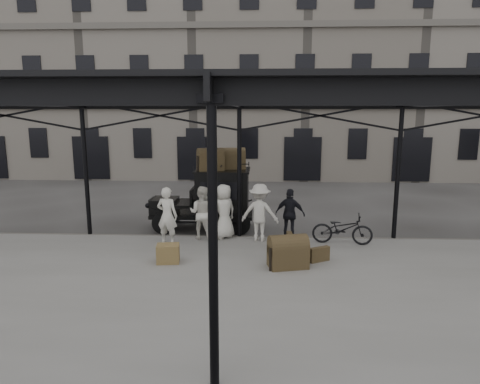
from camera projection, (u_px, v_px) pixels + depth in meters
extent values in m
plane|color=#383533|center=(236.00, 261.00, 12.12)|extent=(120.00, 120.00, 0.00)
cube|color=slate|center=(231.00, 287.00, 10.14)|extent=(28.00, 8.00, 0.15)
cylinder|color=black|center=(239.00, 176.00, 13.68)|extent=(0.14, 0.14, 4.30)
cylinder|color=black|center=(213.00, 258.00, 6.03)|extent=(0.14, 0.14, 4.30)
cube|color=black|center=(239.00, 102.00, 13.25)|extent=(22.00, 0.10, 0.45)
cube|color=black|center=(211.00, 88.00, 5.59)|extent=(22.00, 0.10, 0.45)
cube|color=black|center=(231.00, 90.00, 9.59)|extent=(22.50, 9.00, 0.08)
cube|color=silver|center=(231.00, 87.00, 9.57)|extent=(18.00, 7.00, 0.04)
cube|color=slate|center=(251.00, 68.00, 28.49)|extent=(64.00, 8.00, 14.00)
cylinder|color=black|center=(163.00, 223.00, 14.71)|extent=(0.80, 0.10, 0.80)
cylinder|color=black|center=(172.00, 213.00, 16.12)|extent=(0.80, 0.10, 0.80)
cylinder|color=black|center=(239.00, 224.00, 14.59)|extent=(0.80, 0.10, 0.80)
cylinder|color=black|center=(241.00, 214.00, 16.01)|extent=(0.80, 0.10, 0.80)
cube|color=black|center=(202.00, 214.00, 15.33)|extent=(3.60, 1.25, 0.12)
cube|color=black|center=(165.00, 206.00, 15.34)|extent=(0.90, 1.00, 0.55)
cube|color=black|center=(152.00, 206.00, 15.36)|extent=(0.06, 0.70, 0.55)
cube|color=black|center=(187.00, 203.00, 15.28)|extent=(0.70, 1.30, 0.10)
cube|color=black|center=(223.00, 193.00, 15.15)|extent=(1.80, 1.45, 1.55)
cube|color=black|center=(221.00, 191.00, 14.40)|extent=(1.40, 0.02, 0.60)
cube|color=black|center=(223.00, 170.00, 15.00)|extent=(1.90, 1.55, 0.06)
imported|color=silver|center=(167.00, 216.00, 13.07)|extent=(0.73, 0.57, 1.78)
imported|color=silver|center=(202.00, 213.00, 13.62)|extent=(0.95, 0.81, 1.71)
imported|color=beige|center=(224.00, 211.00, 13.72)|extent=(1.01, 0.98, 1.75)
imported|color=black|center=(290.00, 214.00, 13.63)|extent=(1.03, 0.65, 1.63)
imported|color=beige|center=(260.00, 213.00, 13.41)|extent=(1.28, 0.88, 1.82)
imported|color=black|center=(342.00, 229.00, 13.15)|extent=(1.90, 0.89, 0.96)
imported|color=black|center=(212.00, 148.00, 14.77)|extent=(0.69, 0.83, 1.51)
cube|color=olive|center=(168.00, 253.00, 11.56)|extent=(0.65, 0.53, 0.50)
cube|color=#4B3C23|center=(290.00, 241.00, 12.76)|extent=(0.19, 0.61, 0.45)
cube|color=#4B3C23|center=(319.00, 254.00, 11.64)|extent=(0.60, 0.42, 0.40)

